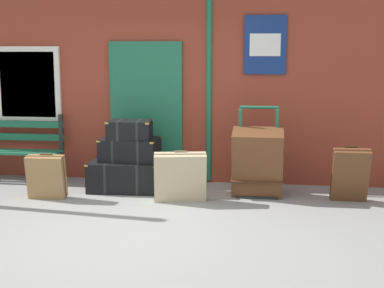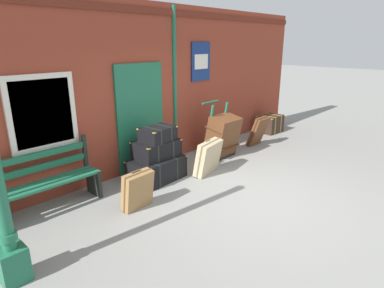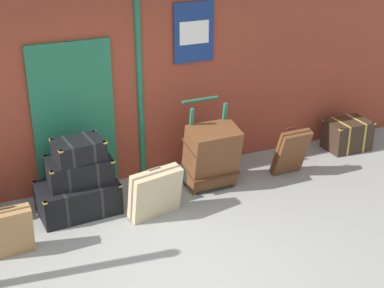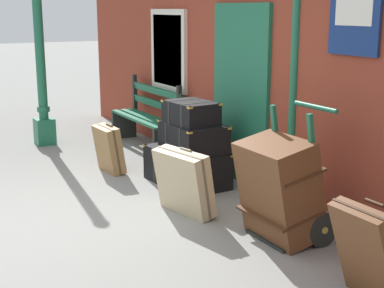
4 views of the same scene
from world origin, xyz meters
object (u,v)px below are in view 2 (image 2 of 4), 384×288
Objects in this scene: platform_bench at (46,183)px; large_brown_trunk at (223,136)px; porters_trolley at (216,143)px; suitcase_charcoal at (138,190)px; suitcase_cream at (208,157)px; steamer_trunk_base at (157,169)px; steamer_trunk_top at (158,134)px; steamer_trunk_middle at (157,149)px; suitcase_oxblood at (258,131)px; corner_trunk at (271,124)px.

platform_bench reaches higher than large_brown_trunk.
porters_trolley reaches higher than suitcase_charcoal.
suitcase_cream is (2.77, -0.87, -0.11)m from platform_bench.
steamer_trunk_top is (0.07, 0.02, 0.66)m from steamer_trunk_base.
platform_bench is 3.79m from large_brown_trunk.
steamer_trunk_middle is 1.28× the size of steamer_trunk_top.
steamer_trunk_middle is 1.03m from suitcase_cream.
platform_bench reaches higher than suitcase_cream.
suitcase_charcoal is 1.81m from suitcase_cream.
steamer_trunk_top is 0.85× the size of suitcase_oxblood.
steamer_trunk_base is at bearing -177.40° from porters_trolley.
steamer_trunk_middle is 0.29m from steamer_trunk_top.
steamer_trunk_middle is (0.06, 0.06, 0.37)m from steamer_trunk_base.
suitcase_cream is (0.81, -0.53, -0.54)m from steamer_trunk_top.
porters_trolley is at bearing 30.97° from suitcase_cream.
steamer_trunk_base is at bearing -177.71° from corner_trunk.
suitcase_charcoal is 0.89× the size of corner_trunk.
steamer_trunk_top reaches higher than suitcase_cream.
suitcase_oxblood is 1.08× the size of corner_trunk.
suitcase_charcoal is (-0.93, -0.62, 0.09)m from steamer_trunk_base.
suitcase_oxblood is (3.08, -0.25, 0.16)m from steamer_trunk_base.
steamer_trunk_base is at bearing 177.35° from large_brown_trunk.
porters_trolley is 1.73× the size of corner_trunk.
porters_trolley reaches higher than platform_bench.
porters_trolley is 2.58m from corner_trunk.
steamer_trunk_top is at bearing 15.89° from steamer_trunk_base.
steamer_trunk_top is 0.68× the size of large_brown_trunk.
platform_bench reaches higher than corner_trunk.
suitcase_oxblood is 1.21× the size of suitcase_charcoal.
suitcase_cream reaches higher than corner_trunk.
steamer_trunk_base is 1.89m from large_brown_trunk.
suitcase_cream is at bearing -156.84° from large_brown_trunk.
steamer_trunk_middle is at bearing 175.53° from large_brown_trunk.
steamer_trunk_top is (1.96, -0.34, 0.43)m from platform_bench.
suitcase_oxblood is 4.03m from suitcase_charcoal.
steamer_trunk_middle is 1.82m from large_brown_trunk.
suitcase_charcoal is (0.96, -0.98, -0.14)m from platform_bench.
platform_bench is 1.54× the size of steamer_trunk_base.
porters_trolley is 1.67× the size of suitcase_cream.
porters_trolley reaches higher than corner_trunk.
corner_trunk is at bearing 8.45° from suitcase_charcoal.
suitcase_cream is at bearing -173.18° from suitcase_oxblood.
suitcase_charcoal is at bearing -145.55° from steamer_trunk_middle.
steamer_trunk_base is 1.02m from suitcase_cream.
platform_bench is 1.68× the size of large_brown_trunk.
large_brown_trunk is 1.52× the size of suitcase_charcoal.
steamer_trunk_base is 1.10× the size of large_brown_trunk.
large_brown_trunk is at bearing -6.79° from platform_bench.
steamer_trunk_top reaches higher than steamer_trunk_base.
porters_trolley is 1.16m from suitcase_cream.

